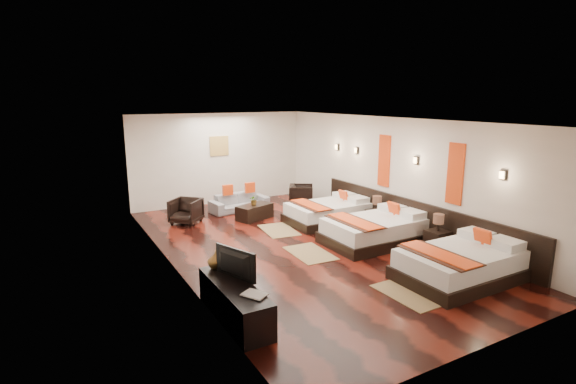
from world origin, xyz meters
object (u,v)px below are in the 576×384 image
bed_near (462,263)px  table_plant (254,200)px  sofa (239,202)px  tv_console (235,302)px  tv (232,265)px  bed_far (329,212)px  nightstand_b (376,217)px  bed_mid (376,230)px  book (249,298)px  armchair_right (301,195)px  armchair_left (186,211)px  coffee_table (255,212)px  nightstand_a (437,239)px  figurine (216,259)px

bed_near → table_plant: size_ratio=8.09×
sofa → table_plant: bearing=-97.3°
tv_console → tv: size_ratio=2.18×
bed_far → nightstand_b: bearing=-54.2°
bed_mid → book: 4.77m
bed_mid → armchair_right: bearing=85.5°
tv → armchair_left: bearing=-30.6°
tv_console → book: (0.00, -0.55, 0.29)m
tv → bed_far: bearing=-72.4°
coffee_table → armchair_right: bearing=18.9°
nightstand_a → figurine: figurine is taller
figurine → armchair_left: 4.74m
nightstand_b → armchair_left: bearing=145.3°
bed_far → coffee_table: 2.03m
nightstand_b → tv: tv is taller
tv_console → armchair_right: 7.11m
tv_console → sofa: size_ratio=1.04×
bed_near → book: bearing=178.2°
book → armchair_right: armchair_right is taller
nightstand_b → armchair_right: bearing=98.6°
bed_near → bed_far: 4.27m
nightstand_a → tv: (-4.89, -0.37, 0.49)m
nightstand_b → tv_console: 5.57m
nightstand_b → book: (-4.95, -3.10, 0.27)m
book → sofa: bearing=68.0°
tv → sofa: size_ratio=0.48×
bed_near → sofa: size_ratio=1.34×
bed_mid → nightstand_a: (0.75, -1.11, -0.01)m
bed_mid → book: bearing=-151.9°
figurine → table_plant: size_ratio=1.06×
bed_near → armchair_right: bearing=87.2°
bed_far → tv: tv is taller
book → coffee_table: 6.02m
tv_console → sofa: tv_console is taller
tv_console → coffee_table: bearing=61.7°
bed_mid → tv: 4.43m
coffee_table → table_plant: table_plant is taller
book → figurine: (0.00, 1.28, 0.14)m
tv_console → armchair_right: size_ratio=2.49×
book → nightstand_a: bearing=12.8°
nightstand_a → coffee_table: 4.88m
tv_console → bed_near: bearing=-9.2°
book → armchair_left: bearing=81.7°
coffee_table → tv: bearing=-118.9°
nightstand_b → figurine: figurine is taller
book → sofa: size_ratio=0.19×
bed_far → armchair_left: (-3.33, 1.78, 0.05)m
tv_console → coffee_table: (2.62, 4.86, -0.08)m
bed_near → bed_far: bed_near is taller
bed_near → coffee_table: 5.76m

